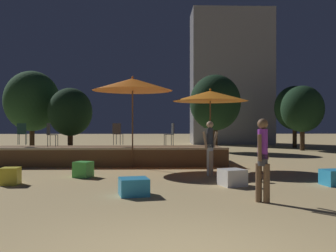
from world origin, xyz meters
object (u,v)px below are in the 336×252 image
Objects in this scene: background_tree_1 at (302,109)px; person_2 at (210,147)px; background_tree_2 at (32,101)px; patio_umbrella_0 at (133,85)px; bistro_chair_0 at (171,132)px; cube_seat_4 at (334,178)px; background_tree_0 at (215,103)px; background_tree_3 at (295,108)px; cube_seat_0 at (83,169)px; cube_seat_1 at (10,176)px; cube_seat_2 at (232,177)px; bistro_chair_3 at (117,132)px; bistro_chair_2 at (50,132)px; person_1 at (263,157)px; background_tree_4 at (70,112)px; frisbee_disc at (136,195)px; bistro_chair_1 at (22,132)px; patio_umbrella_1 at (210,96)px; cube_seat_3 at (134,187)px.

person_2 is at bearing -122.96° from background_tree_1.
patio_umbrella_0 is at bearing -52.71° from background_tree_2.
bistro_chair_0 is at bearing -138.86° from background_tree_1.
background_tree_0 is (-1.15, 12.19, 2.64)m from cube_seat_4.
background_tree_3 is (16.56, 3.20, -0.22)m from background_tree_2.
cube_seat_1 is (-1.62, -1.34, -0.01)m from cube_seat_0.
bistro_chair_3 reaches higher than cube_seat_2.
bistro_chair_2 is 10.39m from background_tree_0.
cube_seat_2 reaches higher than cube_seat_4.
person_2 is (-0.51, 3.82, -0.01)m from person_1.
bistro_chair_0 is 4.73m from bistro_chair_2.
background_tree_4 is at bearing 94.57° from cube_seat_1.
cube_seat_1 is at bearing -85.43° from background_tree_4.
person_2 is at bearing 56.38° from frisbee_disc.
background_tree_3 is (4.81, 15.60, 2.50)m from cube_seat_4.
bistro_chair_1 is (-6.22, 0.66, 0.00)m from bistro_chair_0.
person_1 is at bearing -40.88° from cube_seat_0.
cube_seat_1 is 0.65× the size of cube_seat_2.
background_tree_2 reaches higher than bistro_chair_1.
cube_seat_0 is at bearing 157.80° from cube_seat_2.
bistro_chair_0 is at bearing -2.35° from person_2.
background_tree_4 reaches higher than bistro_chair_2.
frisbee_disc is at bearing 113.91° from bistro_chair_1.
bistro_chair_2 is 0.23× the size of background_tree_1.
patio_umbrella_1 is at bearing -46.11° from background_tree_4.
person_1 is at bearing -137.41° from bistro_chair_2.
cube_seat_2 is at bearing -128.79° from bistro_chair_2.
frisbee_disc is at bearing -70.80° from background_tree_4.
bistro_chair_2 is at bearing 119.09° from cube_seat_0.
background_tree_1 reaches higher than cube_seat_1.
patio_umbrella_1 is 0.81× the size of background_tree_4.
cube_seat_0 is at bearing 74.35° from person_2.
background_tree_1 is 0.84× the size of background_tree_2.
background_tree_1 reaches higher than background_tree_4.
person_1 is at bearing -57.09° from background_tree_2.
background_tree_1 is at bearing 56.90° from frisbee_disc.
patio_umbrella_0 is at bearing 143.91° from bistro_chair_1.
cube_seat_2 is 2.63m from cube_seat_4.
background_tree_0 is at bearing -1.13° from background_tree_2.
bistro_chair_0 is 0.21× the size of background_tree_3.
bistro_chair_1 reaches higher than cube_seat_1.
cube_seat_3 is at bearing -123.46° from background_tree_1.
cube_seat_3 is 0.21× the size of background_tree_4.
person_2 is at bearing 54.72° from cube_seat_3.
background_tree_3 reaches higher than bistro_chair_1.
patio_umbrella_1 reaches higher than bistro_chair_2.
background_tree_2 is (-10.61, 0.21, 0.08)m from background_tree_0.
bistro_chair_3 is (2.49, 0.99, 0.00)m from bistro_chair_2.
background_tree_4 is at bearing -170.58° from background_tree_1.
background_tree_1 is (12.96, 7.75, 1.25)m from bistro_chair_2.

